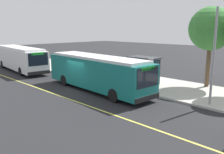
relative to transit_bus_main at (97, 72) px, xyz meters
The scene contains 11 objects.
ground_plane 2.33m from the transit_bus_main, 143.10° to the right, with size 120.00×120.00×0.00m, color #232326.
sidewalk_curb 5.39m from the transit_bus_main, 105.05° to the left, with size 44.00×6.40×0.15m, color #B7B2A8.
lane_stripe_center 3.83m from the transit_bus_main, 112.71° to the right, with size 36.00×0.14×0.01m, color #E0D64C.
transit_bus_main is the anchor object (origin of this frame).
transit_bus_second 14.28m from the transit_bus_main, behind, with size 12.02×3.67×2.95m.
bus_shelter 4.86m from the transit_bus_main, 73.61° to the left, with size 2.90×1.60×2.48m.
waiting_bench 4.89m from the transit_bus_main, 71.73° to the left, with size 1.60×0.48×0.95m.
route_sign_post 4.49m from the transit_bus_main, 37.45° to the left, with size 0.44×0.08×2.80m.
pedestrian_commuter 3.86m from the transit_bus_main, 79.28° to the left, with size 0.24×0.40×1.69m.
street_tree_near_shelter 10.36m from the transit_bus_main, 49.74° to the left, with size 3.72×3.72×6.90m.
utility_pole 9.18m from the transit_bus_main, 16.32° to the left, with size 0.16×0.16×6.40m, color gray.
Camera 1 is at (16.19, -12.04, 5.18)m, focal length 38.10 mm.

